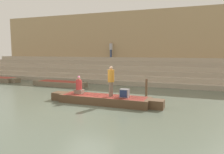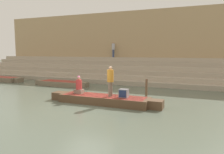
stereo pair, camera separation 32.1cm
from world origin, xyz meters
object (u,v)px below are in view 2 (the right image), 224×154
(mooring_post, at_px, (146,90))
(rowboat_main, at_px, (104,99))
(moored_boat_distant, at_px, (1,79))
(person_on_steps, at_px, (113,48))
(person_standing, at_px, (110,79))
(person_rowing, at_px, (79,86))
(moored_boat_shore, at_px, (61,83))
(tv_set, at_px, (124,93))

(mooring_post, bearing_deg, rowboat_main, -137.65)
(moored_boat_distant, relative_size, person_on_steps, 3.19)
(person_standing, relative_size, moored_boat_distant, 0.32)
(rowboat_main, relative_size, person_rowing, 6.31)
(moored_boat_shore, bearing_deg, tv_set, -33.66)
(rowboat_main, bearing_deg, mooring_post, 40.89)
(tv_set, bearing_deg, person_rowing, 175.36)
(mooring_post, bearing_deg, person_standing, -130.50)
(moored_boat_distant, bearing_deg, person_rowing, -20.42)
(moored_boat_distant, bearing_deg, rowboat_main, -18.39)
(person_on_steps, bearing_deg, tv_set, -103.07)
(person_standing, bearing_deg, moored_boat_shore, 157.34)
(person_rowing, bearing_deg, moored_boat_distant, 153.96)
(mooring_post, height_order, person_on_steps, person_on_steps)
(rowboat_main, relative_size, person_standing, 3.97)
(tv_set, distance_m, person_on_steps, 11.98)
(person_rowing, distance_m, mooring_post, 3.94)
(person_rowing, height_order, person_on_steps, person_on_steps)
(person_on_steps, bearing_deg, rowboat_main, -108.43)
(moored_boat_shore, bearing_deg, person_rowing, -46.85)
(tv_set, relative_size, mooring_post, 0.37)
(moored_boat_shore, relative_size, moored_boat_distant, 0.95)
(moored_boat_shore, bearing_deg, person_standing, -36.75)
(moored_boat_shore, distance_m, moored_boat_distant, 7.26)
(person_rowing, relative_size, mooring_post, 0.82)
(rowboat_main, distance_m, person_on_steps, 11.66)
(rowboat_main, distance_m, tv_set, 1.24)
(tv_set, distance_m, moored_boat_distant, 15.03)
(rowboat_main, distance_m, moored_boat_distant, 13.92)
(moored_boat_distant, distance_m, mooring_post, 15.35)
(rowboat_main, xyz_separation_m, person_standing, (0.41, -0.02, 1.14))
(moored_boat_shore, xyz_separation_m, mooring_post, (7.82, -2.58, 0.41))
(rowboat_main, bearing_deg, person_rowing, 174.77)
(person_standing, relative_size, tv_set, 3.49)
(person_on_steps, bearing_deg, moored_boat_shore, -146.54)
(rowboat_main, height_order, tv_set, tv_set)
(rowboat_main, bearing_deg, tv_set, -1.58)
(rowboat_main, relative_size, moored_boat_distant, 1.25)
(person_standing, relative_size, moored_boat_shore, 0.33)
(person_rowing, relative_size, moored_boat_distant, 0.20)
(person_rowing, bearing_deg, moored_boat_shore, 130.48)
(moored_boat_distant, bearing_deg, moored_boat_shore, -1.14)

